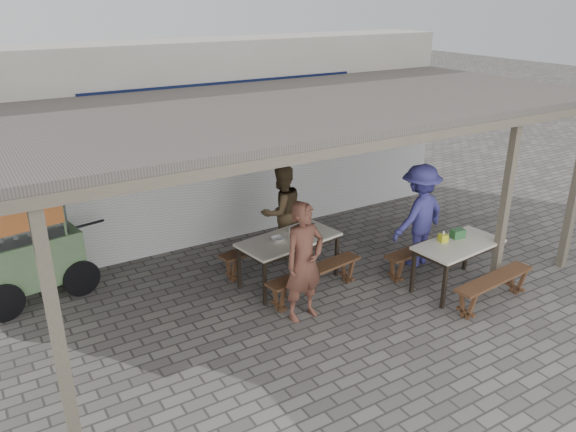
% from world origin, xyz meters
% --- Properties ---
extents(ground, '(60.00, 60.00, 0.00)m').
position_xyz_m(ground, '(0.00, 0.00, 0.00)').
color(ground, slate).
rests_on(ground, ground).
extents(back_wall, '(9.00, 1.28, 3.50)m').
position_xyz_m(back_wall, '(-0.00, 3.58, 1.72)').
color(back_wall, beige).
rests_on(back_wall, ground).
extents(warung_roof, '(9.00, 4.21, 2.81)m').
position_xyz_m(warung_roof, '(0.02, 0.90, 2.71)').
color(warung_roof, '#5F5451').
rests_on(warung_roof, ground).
extents(table_left, '(1.66, 0.98, 0.75)m').
position_xyz_m(table_left, '(-0.27, 0.88, 0.68)').
color(table_left, silver).
rests_on(table_left, ground).
extents(bench_left_street, '(1.69, 0.52, 0.45)m').
position_xyz_m(bench_left_street, '(-0.18, 0.29, 0.34)').
color(bench_left_street, brown).
rests_on(bench_left_street, ground).
extents(bench_left_wall, '(1.69, 0.52, 0.45)m').
position_xyz_m(bench_left_wall, '(-0.36, 1.47, 0.34)').
color(bench_left_wall, brown).
rests_on(bench_left_wall, ground).
extents(table_right, '(1.45, 0.83, 0.75)m').
position_xyz_m(table_right, '(1.81, -0.60, 0.67)').
color(table_right, silver).
rests_on(table_right, ground).
extents(bench_right_street, '(1.51, 0.42, 0.45)m').
position_xyz_m(bench_right_street, '(1.88, -1.26, 0.34)').
color(bench_right_street, brown).
rests_on(bench_right_street, ground).
extents(bench_right_wall, '(1.51, 0.42, 0.45)m').
position_xyz_m(bench_right_wall, '(1.75, 0.06, 0.34)').
color(bench_right_wall, brown).
rests_on(bench_right_wall, ground).
extents(vendor_cart, '(1.88, 1.00, 1.56)m').
position_xyz_m(vendor_cart, '(-3.75, 2.39, 0.85)').
color(vendor_cart, '#6F9261').
rests_on(vendor_cart, ground).
extents(patron_street_side, '(0.66, 0.47, 1.71)m').
position_xyz_m(patron_street_side, '(-0.63, -0.10, 0.85)').
color(patron_street_side, brown).
rests_on(patron_street_side, ground).
extents(patron_wall_side, '(0.84, 0.69, 1.62)m').
position_xyz_m(patron_wall_side, '(0.12, 1.76, 0.81)').
color(patron_wall_side, '#4D3D26').
rests_on(patron_wall_side, ground).
extents(patron_right_table, '(1.20, 0.80, 1.72)m').
position_xyz_m(patron_right_table, '(1.90, 0.35, 0.86)').
color(patron_right_table, '#424095').
rests_on(patron_right_table, ground).
extents(tissue_box, '(0.14, 0.14, 0.12)m').
position_xyz_m(tissue_box, '(1.65, -0.43, 0.81)').
color(tissue_box, '#CBD223').
rests_on(tissue_box, table_right).
extents(donation_box, '(0.22, 0.16, 0.14)m').
position_xyz_m(donation_box, '(1.95, -0.44, 0.82)').
color(donation_box, '#2F6B37').
rests_on(donation_box, table_right).
extents(condiment_jar, '(0.07, 0.07, 0.08)m').
position_xyz_m(condiment_jar, '(-0.11, 1.08, 0.79)').
color(condiment_jar, silver).
rests_on(condiment_jar, table_left).
extents(condiment_bowl, '(0.23, 0.23, 0.05)m').
position_xyz_m(condiment_bowl, '(-0.46, 0.90, 0.77)').
color(condiment_bowl, silver).
rests_on(condiment_bowl, table_left).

